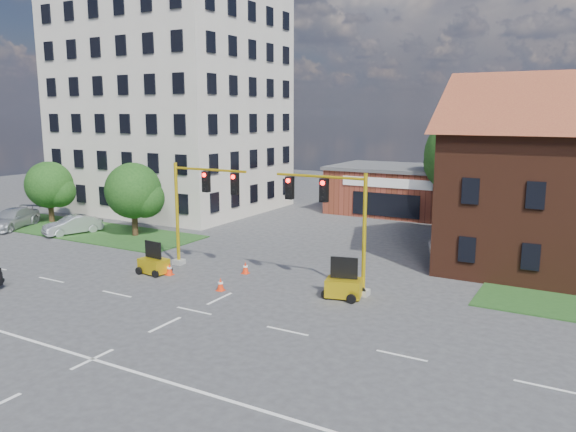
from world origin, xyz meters
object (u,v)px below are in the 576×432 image
(signal_mast_east, at_px, (334,216))
(trailer_west, at_px, (154,264))
(trailer_east, at_px, (344,286))
(signal_mast_west, at_px, (198,203))
(pickup_white, at_px, (473,248))

(signal_mast_east, bearing_deg, trailer_west, -167.41)
(trailer_west, relative_size, trailer_east, 0.91)
(signal_mast_east, distance_m, trailer_west, 11.02)
(trailer_west, bearing_deg, signal_mast_west, 62.03)
(signal_mast_east, relative_size, trailer_east, 3.11)
(trailer_west, height_order, pickup_white, trailer_west)
(pickup_white, bearing_deg, signal_mast_east, 132.03)
(signal_mast_west, relative_size, trailer_east, 3.11)
(pickup_white, bearing_deg, trailer_west, 107.39)
(signal_mast_west, height_order, trailer_east, signal_mast_west)
(signal_mast_west, distance_m, trailer_east, 10.26)
(signal_mast_west, bearing_deg, trailer_east, -5.06)
(signal_mast_west, bearing_deg, pickup_white, 36.17)
(signal_mast_west, xyz_separation_m, signal_mast_east, (8.71, 0.00, 0.00))
(signal_mast_east, distance_m, pickup_white, 11.61)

